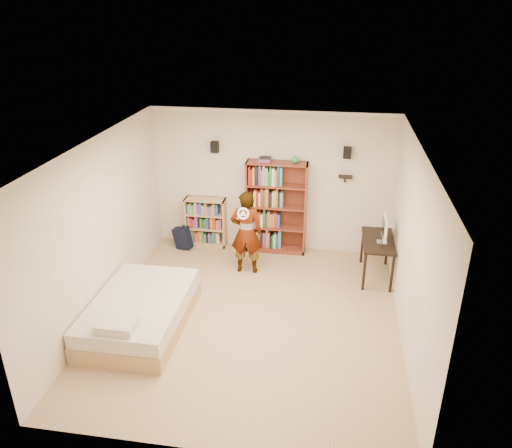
{
  "coord_description": "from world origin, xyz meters",
  "views": [
    {
      "loc": [
        1.1,
        -6.28,
        4.47
      ],
      "look_at": [
        0.0,
        0.6,
        1.32
      ],
      "focal_mm": 35.0,
      "sensor_mm": 36.0,
      "label": 1
    }
  ],
  "objects": [
    {
      "name": "tall_bookshelf",
      "position": [
        0.11,
        2.34,
        0.89
      ],
      "size": [
        1.13,
        0.33,
        1.78
      ],
      "primitive_type": null,
      "color": "brown",
      "rests_on": "ground"
    },
    {
      "name": "crown_molding",
      "position": [
        0.0,
        0.0,
        2.67
      ],
      "size": [
        4.5,
        5.0,
        0.06
      ],
      "color": "white",
      "rests_on": "room_shell"
    },
    {
      "name": "speaker_right",
      "position": [
        1.35,
        2.4,
        2.0
      ],
      "size": [
        0.14,
        0.12,
        0.2
      ],
      "primitive_type": "cube",
      "color": "black",
      "rests_on": "room_shell"
    },
    {
      "name": "low_bookshelf",
      "position": [
        -1.27,
        2.35,
        0.49
      ],
      "size": [
        0.78,
        0.29,
        0.98
      ],
      "primitive_type": null,
      "color": "tan",
      "rests_on": "ground"
    },
    {
      "name": "speaker_left",
      "position": [
        -1.05,
        2.4,
        2.0
      ],
      "size": [
        0.14,
        0.12,
        0.2
      ],
      "primitive_type": "cube",
      "color": "black",
      "rests_on": "room_shell"
    },
    {
      "name": "wii_wheel",
      "position": [
        -0.3,
        1.17,
        1.24
      ],
      "size": [
        0.21,
        0.08,
        0.21
      ],
      "primitive_type": "torus",
      "rotation": [
        1.36,
        0.0,
        0.0
      ],
      "color": "silver",
      "rests_on": "person"
    },
    {
      "name": "computer_desk",
      "position": [
        1.97,
        1.61,
        0.36
      ],
      "size": [
        0.53,
        1.06,
        0.72
      ],
      "primitive_type": null,
      "color": "black",
      "rests_on": "ground"
    },
    {
      "name": "ground",
      "position": [
        0.0,
        0.0,
        0.0
      ],
      "size": [
        4.5,
        5.0,
        0.01
      ],
      "primitive_type": "cube",
      "color": "tan",
      "rests_on": "ground"
    },
    {
      "name": "imac",
      "position": [
        2.01,
        1.51,
        0.95
      ],
      "size": [
        0.15,
        0.47,
        0.46
      ],
      "primitive_type": null,
      "rotation": [
        0.0,
        0.0,
        -0.13
      ],
      "color": "silver",
      "rests_on": "computer_desk"
    },
    {
      "name": "wall_shelf",
      "position": [
        1.35,
        2.41,
        1.55
      ],
      "size": [
        0.25,
        0.16,
        0.02
      ],
      "primitive_type": "cube",
      "color": "black",
      "rests_on": "room_shell"
    },
    {
      "name": "person",
      "position": [
        -0.3,
        1.45,
        0.76
      ],
      "size": [
        0.58,
        0.4,
        1.52
      ],
      "primitive_type": "imported",
      "rotation": [
        0.0,
        0.0,
        3.2
      ],
      "color": "black",
      "rests_on": "ground"
    },
    {
      "name": "navy_bag",
      "position": [
        -1.69,
        2.13,
        0.23
      ],
      "size": [
        0.37,
        0.27,
        0.45
      ],
      "primitive_type": null,
      "rotation": [
        0.0,
        0.0,
        -0.18
      ],
      "color": "black",
      "rests_on": "ground"
    },
    {
      "name": "room_shell",
      "position": [
        0.0,
        0.0,
        1.76
      ],
      "size": [
        4.52,
        5.02,
        2.71
      ],
      "color": "silver",
      "rests_on": "ground"
    },
    {
      "name": "daybed",
      "position": [
        -1.57,
        -0.43,
        0.3
      ],
      "size": [
        1.31,
        2.02,
        0.6
      ],
      "primitive_type": null,
      "color": "silver",
      "rests_on": "ground"
    }
  ]
}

